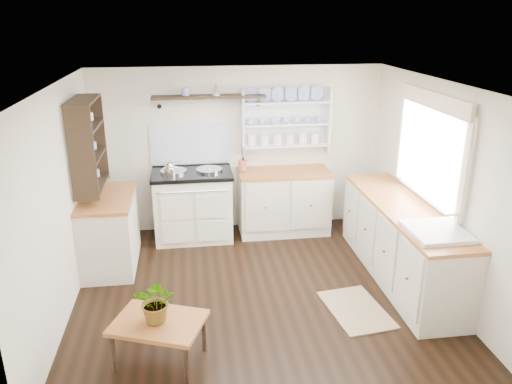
% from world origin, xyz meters
% --- Properties ---
extents(floor, '(4.00, 3.80, 0.01)m').
position_xyz_m(floor, '(0.00, 0.00, 0.00)').
color(floor, black).
rests_on(floor, ground).
extents(wall_back, '(4.00, 0.02, 2.30)m').
position_xyz_m(wall_back, '(0.00, 1.90, 1.15)').
color(wall_back, beige).
rests_on(wall_back, ground).
extents(wall_right, '(0.02, 3.80, 2.30)m').
position_xyz_m(wall_right, '(2.00, 0.00, 1.15)').
color(wall_right, beige).
rests_on(wall_right, ground).
extents(wall_left, '(0.02, 3.80, 2.30)m').
position_xyz_m(wall_left, '(-2.00, 0.00, 1.15)').
color(wall_left, beige).
rests_on(wall_left, ground).
extents(ceiling, '(4.00, 3.80, 0.01)m').
position_xyz_m(ceiling, '(0.00, 0.00, 2.30)').
color(ceiling, white).
rests_on(ceiling, wall_back).
extents(window, '(0.08, 1.55, 1.22)m').
position_xyz_m(window, '(1.95, 0.15, 1.56)').
color(window, white).
rests_on(window, wall_right).
extents(aga_cooker, '(1.07, 0.74, 0.99)m').
position_xyz_m(aga_cooker, '(-0.67, 1.57, 0.49)').
color(aga_cooker, silver).
rests_on(aga_cooker, floor).
extents(back_cabinets, '(1.27, 0.63, 0.90)m').
position_xyz_m(back_cabinets, '(0.60, 1.60, 0.46)').
color(back_cabinets, beige).
rests_on(back_cabinets, floor).
extents(right_cabinets, '(0.62, 2.43, 0.90)m').
position_xyz_m(right_cabinets, '(1.70, 0.10, 0.46)').
color(right_cabinets, beige).
rests_on(right_cabinets, floor).
extents(belfast_sink, '(0.55, 0.60, 0.45)m').
position_xyz_m(belfast_sink, '(1.70, -0.65, 0.80)').
color(belfast_sink, white).
rests_on(belfast_sink, right_cabinets).
extents(left_cabinets, '(0.62, 1.13, 0.90)m').
position_xyz_m(left_cabinets, '(-1.70, 0.90, 0.46)').
color(left_cabinets, beige).
rests_on(left_cabinets, floor).
extents(plate_rack, '(1.20, 0.22, 0.90)m').
position_xyz_m(plate_rack, '(0.65, 1.86, 1.56)').
color(plate_rack, white).
rests_on(plate_rack, wall_back).
extents(high_shelf, '(1.50, 0.29, 0.16)m').
position_xyz_m(high_shelf, '(-0.40, 1.78, 1.91)').
color(high_shelf, black).
rests_on(high_shelf, wall_back).
extents(left_shelving, '(0.28, 0.80, 1.05)m').
position_xyz_m(left_shelving, '(-1.84, 0.90, 1.55)').
color(left_shelving, black).
rests_on(left_shelving, wall_left).
extents(kettle, '(0.16, 0.16, 0.20)m').
position_xyz_m(kettle, '(-0.95, 1.45, 1.03)').
color(kettle, silver).
rests_on(kettle, aga_cooker).
extents(utensil_crock, '(0.12, 0.12, 0.14)m').
position_xyz_m(utensil_crock, '(0.03, 1.68, 0.98)').
color(utensil_crock, '#AE5440').
rests_on(utensil_crock, back_cabinets).
extents(center_table, '(0.92, 0.79, 0.42)m').
position_xyz_m(center_table, '(-1.03, -1.06, 0.37)').
color(center_table, brown).
rests_on(center_table, floor).
extents(potted_plant, '(0.42, 0.39, 0.40)m').
position_xyz_m(potted_plant, '(-1.03, -1.06, 0.62)').
color(potted_plant, '#3F7233').
rests_on(potted_plant, center_table).
extents(floor_rug, '(0.66, 0.92, 0.02)m').
position_xyz_m(floor_rug, '(0.98, -0.53, 0.01)').
color(floor_rug, '#86694E').
rests_on(floor_rug, floor).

